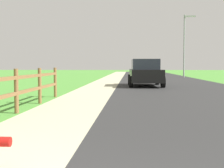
{
  "coord_description": "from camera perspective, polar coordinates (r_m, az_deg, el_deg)",
  "views": [
    {
      "loc": [
        0.77,
        -1.7,
        1.22
      ],
      "look_at": [
        0.28,
        6.8,
        0.72
      ],
      "focal_mm": 50.37,
      "sensor_mm": 36.0,
      "label": 1
    }
  ],
  "objects": [
    {
      "name": "ground_plane",
      "position": [
        26.74,
        1.65,
        0.75
      ],
      "size": [
        120.0,
        120.0,
        0.0
      ],
      "primitive_type": "plane",
      "color": "#4C8F34"
    },
    {
      "name": "street_lamp",
      "position": [
        32.72,
        13.17,
        7.73
      ],
      "size": [
        1.17,
        0.2,
        6.32
      ],
      "color": "gray",
      "rests_on": "ground"
    },
    {
      "name": "curb_concrete",
      "position": [
        28.98,
        -4.18,
        0.95
      ],
      "size": [
        6.0,
        66.0,
        0.01
      ],
      "primitive_type": "cube",
      "color": "#BBB692",
      "rests_on": "ground"
    },
    {
      "name": "parked_suv_black",
      "position": [
        18.88,
        6.03,
        2.07
      ],
      "size": [
        2.08,
        4.44,
        1.6
      ],
      "color": "black",
      "rests_on": "ground"
    },
    {
      "name": "road_asphalt",
      "position": [
        28.86,
        8.73,
        0.91
      ],
      "size": [
        7.0,
        66.0,
        0.01
      ],
      "primitive_type": "cube",
      "color": "#2B2B2B",
      "rests_on": "ground"
    },
    {
      "name": "grass_verge",
      "position": [
        29.21,
        -7.09,
        0.96
      ],
      "size": [
        5.0,
        66.0,
        0.0
      ],
      "primitive_type": "cube",
      "color": "#4C8F34",
      "rests_on": "ground"
    }
  ]
}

